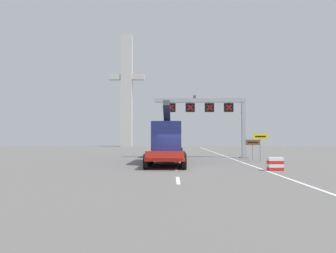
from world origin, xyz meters
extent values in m
plane|color=slate|center=(0.00, 0.00, 0.00)|extent=(112.00, 112.00, 0.00)
cube|color=silver|center=(0.17, -6.00, 0.01)|extent=(0.20, 2.60, 0.01)
cube|color=silver|center=(0.17, -0.34, 0.01)|extent=(0.20, 2.60, 0.01)
cube|color=silver|center=(0.17, 5.32, 0.01)|extent=(0.20, 2.60, 0.01)
cube|color=silver|center=(0.17, 10.99, 0.01)|extent=(0.20, 2.60, 0.01)
cube|color=silver|center=(0.17, 16.65, 0.01)|extent=(0.20, 2.60, 0.01)
cube|color=silver|center=(0.17, 22.31, 0.01)|extent=(0.20, 2.60, 0.01)
cube|color=silver|center=(0.17, 27.97, 0.01)|extent=(0.20, 2.60, 0.01)
cube|color=silver|center=(0.17, 33.64, 0.01)|extent=(0.20, 2.60, 0.01)
cube|color=silver|center=(6.20, 12.00, 0.01)|extent=(0.20, 63.00, 0.01)
cube|color=#9EA0A5|center=(7.78, 10.51, 3.32)|extent=(0.40, 0.40, 6.65)
cube|color=slate|center=(7.78, 10.51, 0.04)|extent=(0.90, 0.90, 0.08)
cube|color=#9EA0A5|center=(2.93, 10.51, 6.40)|extent=(10.09, 0.44, 0.44)
cube|color=#4C4C51|center=(2.35, 10.51, 6.80)|extent=(0.28, 0.40, 0.28)
cube|color=black|center=(6.15, 10.51, 5.59)|extent=(1.02, 0.24, 0.98)
cube|color=#9EA0A5|center=(6.15, 10.51, 6.13)|extent=(0.08, 0.08, 0.16)
cube|color=red|center=(6.15, 10.38, 5.59)|extent=(0.62, 0.02, 0.62)
cube|color=red|center=(6.15, 10.38, 5.59)|extent=(0.62, 0.02, 0.62)
cube|color=black|center=(4.00, 10.51, 5.59)|extent=(1.02, 0.24, 0.98)
cube|color=#9EA0A5|center=(4.00, 10.51, 6.13)|extent=(0.08, 0.08, 0.16)
cube|color=red|center=(4.00, 10.38, 5.59)|extent=(0.62, 0.02, 0.62)
cube|color=red|center=(4.00, 10.38, 5.59)|extent=(0.62, 0.02, 0.62)
cube|color=black|center=(1.86, 10.51, 5.59)|extent=(1.02, 0.24, 0.98)
cube|color=#9EA0A5|center=(1.86, 10.51, 6.13)|extent=(0.08, 0.08, 0.16)
cube|color=red|center=(1.86, 10.38, 5.59)|extent=(0.62, 0.02, 0.62)
cube|color=red|center=(1.86, 10.38, 5.59)|extent=(0.62, 0.02, 0.62)
cube|color=black|center=(-0.29, 10.51, 5.59)|extent=(1.02, 0.24, 0.98)
cube|color=#9EA0A5|center=(-0.29, 10.51, 6.13)|extent=(0.08, 0.08, 0.16)
cube|color=red|center=(-0.29, 10.38, 5.59)|extent=(0.62, 0.02, 0.62)
cube|color=red|center=(-0.29, 10.38, 5.59)|extent=(0.62, 0.02, 0.62)
cube|color=red|center=(-0.58, 3.58, 0.73)|extent=(2.95, 10.44, 0.24)
cube|color=red|center=(-0.66, -1.70, 1.10)|extent=(2.66, 0.12, 0.44)
cylinder|color=black|center=(-2.00, -0.90, 0.55)|extent=(0.34, 1.10, 1.10)
cylinder|color=black|center=(0.70, -0.94, 0.55)|extent=(0.34, 1.10, 1.10)
cylinder|color=black|center=(-1.98, 0.15, 0.55)|extent=(0.34, 1.10, 1.10)
cylinder|color=black|center=(0.72, 0.11, 0.55)|extent=(0.34, 1.10, 1.10)
cylinder|color=black|center=(-1.97, 1.20, 0.55)|extent=(0.34, 1.10, 1.10)
cylinder|color=black|center=(0.73, 1.16, 0.55)|extent=(0.34, 1.10, 1.10)
cylinder|color=black|center=(-1.95, 2.25, 0.55)|extent=(0.34, 1.10, 1.10)
cylinder|color=black|center=(0.75, 2.21, 0.55)|extent=(0.34, 1.10, 1.10)
cylinder|color=black|center=(-1.93, 3.30, 0.55)|extent=(0.34, 1.10, 1.10)
cylinder|color=black|center=(0.77, 3.26, 0.55)|extent=(0.34, 1.10, 1.10)
cube|color=#1E38AD|center=(-0.48, 10.68, 2.10)|extent=(2.62, 3.24, 3.10)
cube|color=black|center=(-0.48, 10.68, 2.80)|extent=(2.65, 3.26, 0.60)
cylinder|color=black|center=(-1.75, 11.58, 0.55)|extent=(0.36, 1.10, 1.10)
cylinder|color=black|center=(0.82, 11.54, 0.55)|extent=(0.36, 1.10, 1.10)
cylinder|color=black|center=(-1.78, 9.58, 0.55)|extent=(0.36, 1.10, 1.10)
cylinder|color=black|center=(0.80, 9.54, 0.55)|extent=(0.36, 1.10, 1.10)
cube|color=navy|center=(-0.57, 3.98, 2.20)|extent=(2.46, 5.75, 2.70)
cube|color=#2D2D33|center=(-0.59, 3.12, 4.15)|extent=(0.60, 2.95, 2.29)
cube|color=red|center=(-1.64, -1.72, 0.80)|extent=(0.20, 0.06, 0.12)
cube|color=red|center=(0.32, -1.75, 0.80)|extent=(0.20, 0.06, 0.12)
cylinder|color=#9EA0A5|center=(7.95, 5.19, 1.29)|extent=(0.10, 0.10, 2.58)
cube|color=yellow|center=(7.95, 5.13, 2.35)|extent=(1.35, 0.06, 0.47)
cube|color=black|center=(7.95, 5.10, 2.35)|extent=(0.97, 0.01, 0.12)
cylinder|color=#9EA0A5|center=(8.04, 7.97, 1.02)|extent=(0.10, 0.10, 2.03)
cube|color=brown|center=(8.04, 7.91, 1.76)|extent=(1.46, 0.06, 0.55)
cube|color=black|center=(8.04, 7.87, 1.76)|extent=(1.05, 0.01, 0.12)
cube|color=red|center=(6.87, -1.49, 0.11)|extent=(1.01, 0.53, 0.23)
cube|color=white|center=(6.87, -1.49, 0.34)|extent=(1.01, 0.53, 0.22)
cube|color=red|center=(6.87, -1.49, 0.56)|extent=(1.01, 0.53, 0.23)
cube|color=white|center=(6.87, -1.49, 0.79)|extent=(1.01, 0.53, 0.23)
cube|color=#B7B7B2|center=(-11.89, 50.89, 14.37)|extent=(2.80, 2.00, 28.75)
cube|color=#B7B7B2|center=(-11.89, 50.89, 17.82)|extent=(9.00, 1.60, 1.40)
camera|label=1|loc=(-0.11, -20.80, 2.23)|focal=30.11mm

